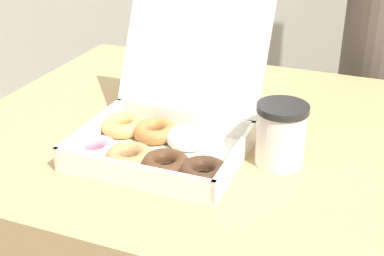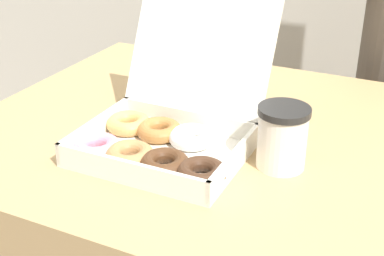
# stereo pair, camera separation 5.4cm
# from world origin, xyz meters

# --- Properties ---
(donut_box) EXTENTS (0.33, 0.34, 0.26)m
(donut_box) POSITION_xyz_m (-0.13, -0.13, 0.78)
(donut_box) COLOR white
(donut_box) RESTS_ON table
(coffee_cup) EXTENTS (0.09, 0.09, 0.11)m
(coffee_cup) POSITION_xyz_m (0.08, -0.09, 0.80)
(coffee_cup) COLOR silver
(coffee_cup) RESTS_ON table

